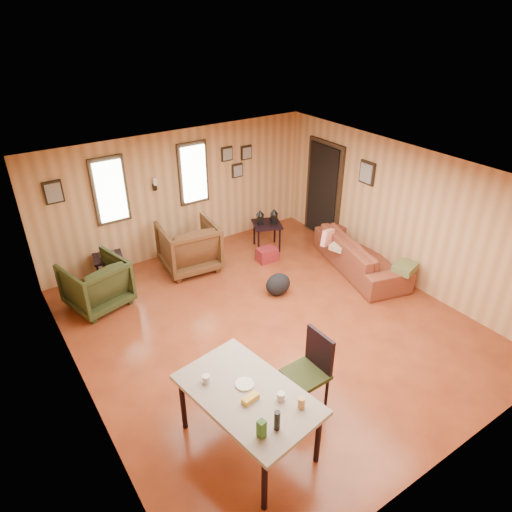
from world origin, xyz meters
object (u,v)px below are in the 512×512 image
(recliner_brown, at_px, (189,244))
(end_table, at_px, (109,264))
(recliner_green, at_px, (96,282))
(sofa, at_px, (361,249))
(side_table, at_px, (267,222))
(dining_table, at_px, (248,398))

(recliner_brown, relative_size, end_table, 1.60)
(recliner_green, height_order, end_table, recliner_green)
(sofa, bearing_deg, side_table, 45.62)
(recliner_brown, xyz_separation_m, side_table, (1.64, -0.17, 0.08))
(sofa, height_order, recliner_green, recliner_green)
(recliner_brown, height_order, side_table, recliner_brown)
(dining_table, bearing_deg, sofa, 19.62)
(recliner_brown, bearing_deg, dining_table, 78.66)
(end_table, relative_size, side_table, 0.73)
(end_table, height_order, dining_table, dining_table)
(sofa, relative_size, dining_table, 1.29)
(recliner_brown, bearing_deg, end_table, -8.26)
(side_table, bearing_deg, recliner_green, -178.90)
(end_table, distance_m, side_table, 3.09)
(recliner_green, distance_m, dining_table, 3.71)
(dining_table, bearing_deg, recliner_brown, 63.48)
(end_table, relative_size, dining_table, 0.37)
(sofa, bearing_deg, recliner_green, 85.39)
(recliner_brown, height_order, recliner_green, recliner_brown)
(dining_table, bearing_deg, end_table, 83.20)
(recliner_brown, distance_m, end_table, 1.45)
(end_table, height_order, side_table, side_table)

